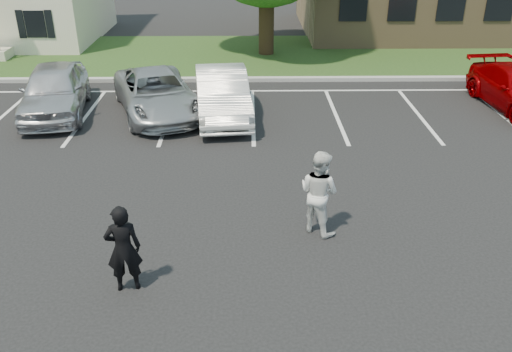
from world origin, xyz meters
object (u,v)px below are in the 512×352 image
at_px(man_white_shirt, 319,192).
at_px(car_silver_west, 54,90).
at_px(car_white_sedan, 222,94).
at_px(man_black_suit, 123,249).
at_px(car_silver_minivan, 157,93).

distance_m(man_white_shirt, car_silver_west, 10.92).
bearing_deg(car_white_sedan, car_silver_west, 170.13).
height_order(man_black_suit, man_white_shirt, man_white_shirt).
distance_m(man_white_shirt, car_white_sedan, 7.50).
height_order(man_white_shirt, car_silver_minivan, man_white_shirt).
bearing_deg(car_white_sedan, man_white_shirt, -78.04).
bearing_deg(man_black_suit, car_white_sedan, -109.69).
bearing_deg(car_silver_minivan, car_silver_west, 159.88).
bearing_deg(man_white_shirt, car_white_sedan, -29.23).
bearing_deg(car_silver_west, car_white_sedan, -12.96).
xyz_separation_m(man_black_suit, man_white_shirt, (3.73, 1.94, 0.07)).
bearing_deg(car_silver_west, man_black_suit, -75.19).
bearing_deg(man_black_suit, car_silver_minivan, -96.04).
distance_m(man_black_suit, car_silver_west, 10.33).
xyz_separation_m(man_white_shirt, car_silver_west, (-7.95, 7.49, -0.11)).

